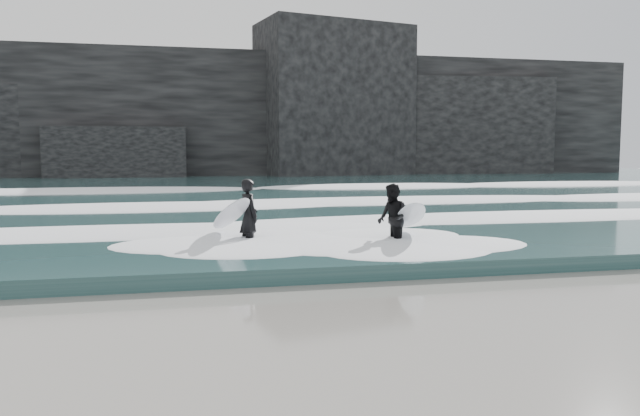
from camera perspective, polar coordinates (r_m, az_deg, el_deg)
The scene contains 8 objects.
ground at distance 8.26m, azimuth 13.32°, elevation -10.81°, with size 120.00×120.00×0.00m, color #836346.
sea at distance 36.35m, azimuth -7.15°, elevation 1.90°, with size 90.00×52.00×0.30m, color #284B4B.
headland at distance 53.31m, azimuth -9.02°, elevation 8.15°, with size 70.00×9.00×10.00m, color black.
foam_near at distance 16.61m, azimuth -0.40°, elevation -1.18°, with size 60.00×3.20×0.20m, color white.
foam_mid at distance 23.46m, azimuth -4.05°, elevation 0.75°, with size 60.00×4.00×0.24m, color white.
foam_far at distance 32.36m, azimuth -6.47°, elevation 2.02°, with size 60.00×4.80×0.30m, color white.
surfer_left at distance 14.01m, azimuth -6.94°, elevation -0.66°, with size 1.19×2.05×1.64m.
surfer_right at distance 13.82m, azimuth 6.93°, elevation -0.92°, with size 1.28×2.26×1.55m.
Camera 1 is at (-3.53, -7.12, 2.27)m, focal length 35.00 mm.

